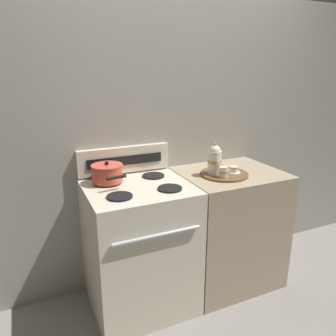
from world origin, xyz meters
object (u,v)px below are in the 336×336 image
(teapot, at_px, (215,160))
(teacup_left, at_px, (233,170))
(serving_tray, at_px, (224,174))
(saucepan, at_px, (107,173))
(creamer_jug, at_px, (223,172))
(stove, at_px, (140,247))
(teacup_right, at_px, (219,166))

(teapot, distance_m, teacup_left, 0.17)
(teacup_left, bearing_deg, serving_tray, 164.08)
(saucepan, height_order, creamer_jug, saucepan)
(stove, relative_size, teacup_right, 8.91)
(stove, bearing_deg, serving_tray, -3.41)
(serving_tray, bearing_deg, creamer_jug, -128.76)
(stove, relative_size, teapot, 4.06)
(teacup_right, bearing_deg, creamer_jug, -113.53)
(creamer_jug, bearing_deg, stove, 169.58)
(creamer_jug, bearing_deg, teacup_right, 66.47)
(saucepan, bearing_deg, teacup_left, -12.61)
(stove, xyz_separation_m, saucepan, (-0.17, 0.14, 0.53))
(saucepan, relative_size, teacup_right, 2.78)
(teacup_right, bearing_deg, serving_tray, -99.64)
(teapot, bearing_deg, saucepan, 168.13)
(teacup_right, bearing_deg, saucepan, 174.43)
(teapot, xyz_separation_m, teacup_left, (0.14, -0.04, -0.08))
(teapot, bearing_deg, stove, 178.34)
(serving_tray, relative_size, creamer_jug, 4.63)
(stove, relative_size, teacup_left, 8.91)
(saucepan, relative_size, teapot, 1.27)
(teacup_right, bearing_deg, teacup_left, -66.65)
(saucepan, relative_size, serving_tray, 0.83)
(teacup_left, bearing_deg, stove, 175.39)
(serving_tray, height_order, teapot, teapot)
(serving_tray, bearing_deg, teacup_right, 80.36)
(serving_tray, height_order, creamer_jug, creamer_jug)
(teacup_left, height_order, teacup_right, same)
(teacup_right, bearing_deg, teapot, -139.59)
(teapot, height_order, teacup_left, teapot)
(saucepan, distance_m, serving_tray, 0.84)
(teacup_left, bearing_deg, creamer_jug, -157.41)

